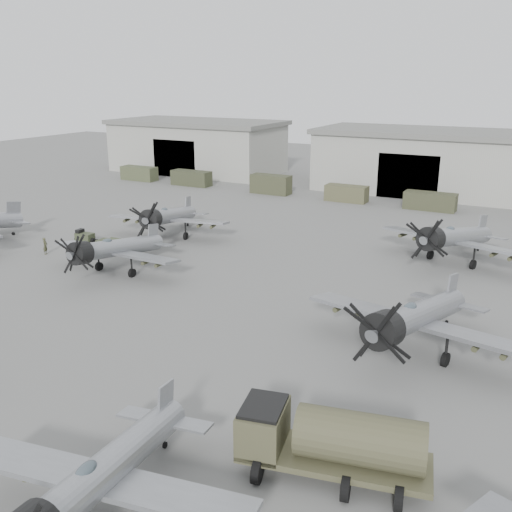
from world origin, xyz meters
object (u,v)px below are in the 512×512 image
Objects in this scene: fuel_tanker at (332,439)px; ground_crew at (45,246)px; aircraft_far_0 at (167,217)px; aircraft_far_1 at (453,238)px; aircraft_mid_1 at (113,249)px; aircraft_mid_2 at (414,318)px; aircraft_near_1 at (98,479)px; tug_trailer at (96,239)px.

fuel_tanker reaches higher than ground_crew.
aircraft_far_0 is 27.40m from aircraft_far_1.
aircraft_far_1 reaches higher than aircraft_far_0.
aircraft_far_1 is (26.97, 4.84, 0.15)m from aircraft_far_0.
aircraft_mid_1 reaches higher than ground_crew.
fuel_tanker is (-0.43, -12.13, -0.71)m from aircraft_mid_2.
aircraft_near_1 reaches higher than fuel_tanker.
aircraft_far_1 is (24.38, 15.89, 0.24)m from aircraft_mid_1.
ground_crew is (-33.80, -14.55, -1.63)m from aircraft_far_1.
aircraft_far_1 is 33.62m from tug_trailer.
fuel_tanker is 5.20× the size of ground_crew.
aircraft_mid_2 is 1.02× the size of aircraft_far_1.
ground_crew is (-28.09, 23.27, -1.34)m from aircraft_near_1.
aircraft_near_1 is 1.83× the size of tug_trailer.
aircraft_mid_2 reaches higher than aircraft_mid_1.
ground_crew is at bearing -137.50° from aircraft_far_0.
tug_trailer is at bearing 135.19° from fuel_tanker.
aircraft_near_1 is 19.94m from aircraft_mid_2.
aircraft_near_1 is at bearing -152.57° from ground_crew.
tug_trailer is at bearing 141.97° from aircraft_mid_1.
ground_crew is (-34.44, 16.65, -0.95)m from fuel_tanker.
aircraft_near_1 is 38.25m from aircraft_far_1.
tug_trailer is (-32.77, 21.47, -1.25)m from fuel_tanker.
aircraft_near_1 is 0.89× the size of aircraft_far_1.
aircraft_near_1 is 0.87× the size of aircraft_mid_2.
aircraft_far_1 is (5.71, 37.82, 0.29)m from aircraft_near_1.
aircraft_mid_2 is 35.20m from ground_crew.
aircraft_mid_1 is 10.04m from tug_trailer.
ground_crew is (-6.83, -9.71, -1.48)m from aircraft_far_0.
aircraft_mid_1 is 0.89× the size of aircraft_far_1.
aircraft_mid_1 is 11.36m from aircraft_far_0.
aircraft_mid_2 is 31.45m from aircraft_far_0.
ground_crew reaches higher than tug_trailer.
aircraft_near_1 reaches higher than tug_trailer.
aircraft_mid_2 is 1.08× the size of aircraft_far_0.
aircraft_near_1 is 38.60m from tug_trailer.
tug_trailer is at bearing -146.32° from aircraft_far_1.
aircraft_far_0 reaches higher than tug_trailer.
aircraft_far_1 is at bearing 79.61° from fuel_tanker.
aircraft_near_1 is at bearing -81.75° from aircraft_far_1.
fuel_tanker is at bearing -138.72° from ground_crew.
aircraft_far_0 is at bearing 163.80° from aircraft_mid_2.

